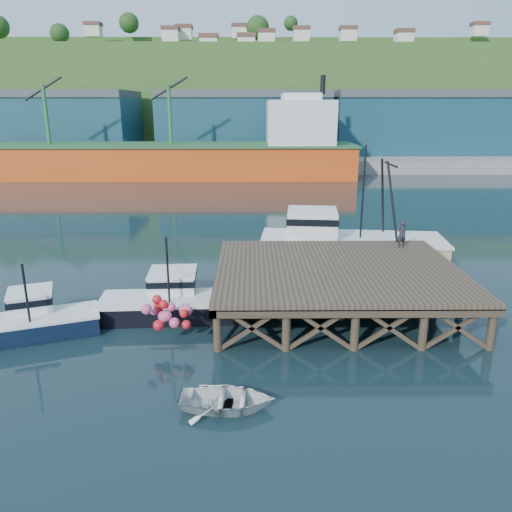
{
  "coord_description": "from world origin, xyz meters",
  "views": [
    {
      "loc": [
        1.22,
        -23.54,
        9.83
      ],
      "look_at": [
        1.46,
        2.0,
        2.1
      ],
      "focal_mm": 35.0,
      "sensor_mm": 36.0,
      "label": 1
    }
  ],
  "objects_px": {
    "dockworker": "(402,234)",
    "boat_black": "(172,300)",
    "boat_navy": "(32,319)",
    "trawler": "(348,243)",
    "dinghy": "(227,399)"
  },
  "relations": [
    {
      "from": "dockworker",
      "to": "boat_black",
      "type": "bearing_deg",
      "value": 3.91
    },
    {
      "from": "boat_navy",
      "to": "dinghy",
      "type": "xyz_separation_m",
      "value": [
        8.95,
        -5.8,
        -0.38
      ]
    },
    {
      "from": "trawler",
      "to": "boat_black",
      "type": "bearing_deg",
      "value": -137.39
    },
    {
      "from": "boat_black",
      "to": "trawler",
      "type": "xyz_separation_m",
      "value": [
        9.93,
        7.42,
        0.79
      ]
    },
    {
      "from": "dinghy",
      "to": "dockworker",
      "type": "relative_size",
      "value": 2.11
    },
    {
      "from": "boat_black",
      "to": "dinghy",
      "type": "bearing_deg",
      "value": -72.12
    },
    {
      "from": "boat_black",
      "to": "dockworker",
      "type": "bearing_deg",
      "value": 16.71
    },
    {
      "from": "trawler",
      "to": "dinghy",
      "type": "distance_m",
      "value": 16.88
    },
    {
      "from": "boat_navy",
      "to": "dockworker",
      "type": "relative_size",
      "value": 3.94
    },
    {
      "from": "boat_navy",
      "to": "dockworker",
      "type": "xyz_separation_m",
      "value": [
        18.23,
        6.59,
        2.18
      ]
    },
    {
      "from": "boat_navy",
      "to": "dinghy",
      "type": "relative_size",
      "value": 1.87
    },
    {
      "from": "boat_navy",
      "to": "trawler",
      "type": "distance_m",
      "value": 18.51
    },
    {
      "from": "dinghy",
      "to": "dockworker",
      "type": "xyz_separation_m",
      "value": [
        9.29,
        12.39,
        2.56
      ]
    },
    {
      "from": "boat_black",
      "to": "dockworker",
      "type": "relative_size",
      "value": 4.5
    },
    {
      "from": "dinghy",
      "to": "boat_navy",
      "type": "bearing_deg",
      "value": 60.44
    }
  ]
}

